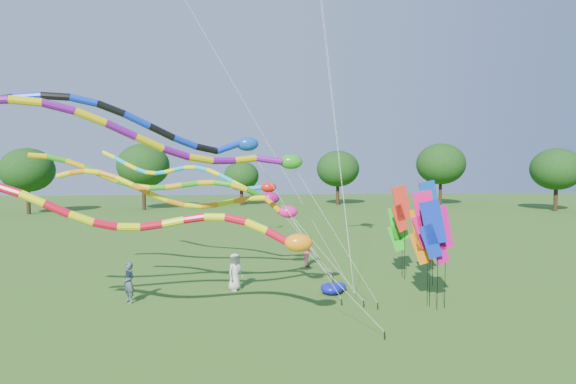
{
  "coord_description": "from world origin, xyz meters",
  "views": [
    {
      "loc": [
        -2.41,
        -16.86,
        6.09
      ],
      "look_at": [
        -0.36,
        5.32,
        4.8
      ],
      "focal_mm": 30.0,
      "sensor_mm": 36.0,
      "label": 1
    }
  ],
  "objects": [
    {
      "name": "banner_pole_red",
      "position": [
        5.79,
        7.55,
        3.76
      ],
      "size": [
        1.16,
        0.27,
        5.03
      ],
      "rotation": [
        0.0,
        0.0,
        0.16
      ],
      "color": "black",
      "rests_on": "ground"
    },
    {
      "name": "person_b",
      "position": [
        -7.45,
        4.49,
        0.9
      ],
      "size": [
        0.77,
        0.78,
        1.81
      ],
      "primitive_type": "imported",
      "rotation": [
        0.0,
        0.0,
        -0.81
      ],
      "color": "#44515F",
      "rests_on": "ground"
    },
    {
      "name": "blue_nylon_heap",
      "position": [
        1.56,
        5.22,
        0.23
      ],
      "size": [
        1.42,
        1.26,
        0.53
      ],
      "color": "#0C13A3",
      "rests_on": "ground"
    },
    {
      "name": "tube_kite_cyan",
      "position": [
        -4.82,
        10.16,
        5.47
      ],
      "size": [
        12.78,
        6.0,
        7.37
      ],
      "rotation": [
        0.0,
        0.0,
        -0.4
      ],
      "color": "black",
      "rests_on": "ground"
    },
    {
      "name": "banner_pole_blue_a",
      "position": [
        5.35,
        2.24,
        3.39
      ],
      "size": [
        1.16,
        0.27,
        4.66
      ],
      "rotation": [
        0.0,
        0.0,
        -0.17
      ],
      "color": "black",
      "rests_on": "ground"
    },
    {
      "name": "banner_pole_blue_b",
      "position": [
        6.75,
        6.15,
        4.04
      ],
      "size": [
        1.16,
        0.12,
        5.31
      ],
      "rotation": [
        0.0,
        0.0,
        0.04
      ],
      "color": "black",
      "rests_on": "ground"
    },
    {
      "name": "person_c",
      "position": [
        1.45,
        11.41,
        0.89
      ],
      "size": [
        0.74,
        0.91,
        1.77
      ],
      "primitive_type": "imported",
      "rotation": [
        0.0,
        0.0,
        1.49
      ],
      "color": "#993753",
      "rests_on": "ground"
    },
    {
      "name": "banner_pole_magenta_a",
      "position": [
        5.24,
        2.8,
        3.74
      ],
      "size": [
        1.15,
        0.35,
        5.0
      ],
      "rotation": [
        0.0,
        0.0,
        -0.24
      ],
      "color": "black",
      "rests_on": "ground"
    },
    {
      "name": "tube_kite_purple",
      "position": [
        -5.21,
        -0.31,
        6.88
      ],
      "size": [
        15.71,
        5.01,
        8.72
      ],
      "rotation": [
        0.0,
        0.0,
        0.31
      ],
      "color": "black",
      "rests_on": "ground"
    },
    {
      "name": "banner_pole_orange",
      "position": [
        5.21,
        2.97,
        3.01
      ],
      "size": [
        1.13,
        0.43,
        4.27
      ],
      "rotation": [
        0.0,
        0.0,
        -0.31
      ],
      "color": "black",
      "rests_on": "ground"
    },
    {
      "name": "banner_pole_violet",
      "position": [
        6.5,
        6.12,
        3.58
      ],
      "size": [
        1.15,
        0.33,
        4.85
      ],
      "rotation": [
        0.0,
        0.0,
        0.22
      ],
      "color": "black",
      "rests_on": "ground"
    },
    {
      "name": "tube_kite_red",
      "position": [
        -4.36,
        -0.13,
        4.02
      ],
      "size": [
        13.53,
        1.42,
        6.09
      ],
      "rotation": [
        0.0,
        0.0,
        -0.1
      ],
      "color": "black",
      "rests_on": "ground"
    },
    {
      "name": "tube_kite_green",
      "position": [
        -5.41,
        8.07,
        5.05
      ],
      "size": [
        15.01,
        1.34,
        7.24
      ],
      "rotation": [
        0.0,
        0.0,
        -0.0
      ],
      "color": "black",
      "rests_on": "ground"
    },
    {
      "name": "tube_kite_orange",
      "position": [
        -4.18,
        4.07,
        4.65
      ],
      "size": [
        12.99,
        2.16,
        6.43
      ],
      "rotation": [
        0.0,
        0.0,
        -0.18
      ],
      "color": "black",
      "rests_on": "ground"
    },
    {
      "name": "banner_pole_magenta_b",
      "position": [
        5.79,
        2.44,
        3.11
      ],
      "size": [
        1.16,
        0.27,
        4.37
      ],
      "rotation": [
        0.0,
        0.0,
        0.17
      ],
      "color": "black",
      "rests_on": "ground"
    },
    {
      "name": "tree_ring",
      "position": [
        2.47,
        2.65,
        5.61
      ],
      "size": [
        120.32,
        120.44,
        9.59
      ],
      "color": "#382314",
      "rests_on": "ground"
    },
    {
      "name": "person_a",
      "position": [
        -2.85,
        6.23,
        0.9
      ],
      "size": [
        1.0,
        1.04,
        1.79
      ],
      "primitive_type": "imported",
      "rotation": [
        0.0,
        0.0,
        0.88
      ],
      "color": "beige",
      "rests_on": "ground"
    },
    {
      "name": "banner_pole_green",
      "position": [
        5.86,
        8.27,
        2.61
      ],
      "size": [
        1.12,
        0.46,
        3.86
      ],
      "rotation": [
        0.0,
        0.0,
        -0.34
      ],
      "color": "black",
      "rests_on": "ground"
    },
    {
      "name": "tube_kite_blue",
      "position": [
        -6.63,
        0.59,
        7.51
      ],
      "size": [
        15.56,
        4.31,
        9.14
      ],
      "rotation": [
        0.0,
        0.0,
        0.3
      ],
      "color": "black",
      "rests_on": "ground"
    },
    {
      "name": "ground",
      "position": [
        0.0,
        0.0,
        0.0
      ],
      "size": [
        160.0,
        160.0,
        0.0
      ],
      "primitive_type": "plane",
      "color": "#2B5B18",
      "rests_on": "ground"
    }
  ]
}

